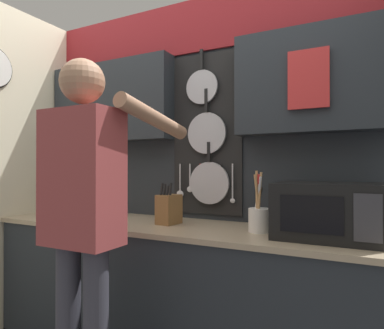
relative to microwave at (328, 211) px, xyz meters
The scene contains 6 objects.
base_cabinet_counter 1.09m from the microwave, behind, with size 2.52×0.63×0.89m.
back_wall_unit 1.06m from the microwave, 163.57° to the left, with size 3.09×0.23×2.45m.
microwave is the anchor object (origin of this frame).
knife_block 0.96m from the microwave, behind, with size 0.13×0.16×0.27m.
utensil_crock 0.37m from the microwave, behind, with size 0.12×0.12×0.35m.
person 1.24m from the microwave, 148.48° to the right, with size 0.54×0.69×1.78m.
Camera 1 is at (1.10, -1.88, 1.25)m, focal length 32.00 mm.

